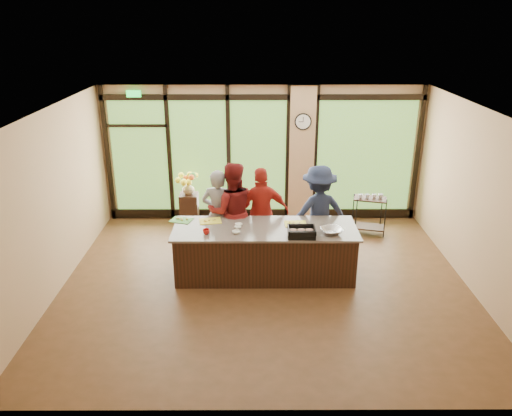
{
  "coord_description": "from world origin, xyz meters",
  "views": [
    {
      "loc": [
        -0.18,
        -7.64,
        4.41
      ],
      "look_at": [
        -0.16,
        0.4,
        1.25
      ],
      "focal_mm": 35.0,
      "sensor_mm": 36.0,
      "label": 1
    }
  ],
  "objects_px": {
    "roasting_pan": "(301,234)",
    "bar_cart": "(369,210)",
    "cook_right": "(318,212)",
    "flower_stand": "(189,211)",
    "island_base": "(265,252)",
    "cook_left": "(218,214)"
  },
  "relations": [
    {
      "from": "cook_left",
      "to": "flower_stand",
      "type": "xyz_separation_m",
      "value": [
        -0.74,
        1.38,
        -0.48
      ]
    },
    {
      "from": "roasting_pan",
      "to": "flower_stand",
      "type": "bearing_deg",
      "value": 134.08
    },
    {
      "from": "cook_right",
      "to": "bar_cart",
      "type": "bearing_deg",
      "value": -155.44
    },
    {
      "from": "cook_right",
      "to": "cook_left",
      "type": "bearing_deg",
      "value": -13.51
    },
    {
      "from": "island_base",
      "to": "flower_stand",
      "type": "bearing_deg",
      "value": 126.99
    },
    {
      "from": "cook_left",
      "to": "bar_cart",
      "type": "height_order",
      "value": "cook_left"
    },
    {
      "from": "island_base",
      "to": "flower_stand",
      "type": "distance_m",
      "value": 2.66
    },
    {
      "from": "cook_right",
      "to": "roasting_pan",
      "type": "relative_size",
      "value": 3.94
    },
    {
      "from": "island_base",
      "to": "cook_left",
      "type": "xyz_separation_m",
      "value": [
        -0.86,
        0.74,
        0.43
      ]
    },
    {
      "from": "roasting_pan",
      "to": "bar_cart",
      "type": "distance_m",
      "value": 2.69
    },
    {
      "from": "cook_right",
      "to": "flower_stand",
      "type": "bearing_deg",
      "value": -41.8
    },
    {
      "from": "island_base",
      "to": "bar_cart",
      "type": "bearing_deg",
      "value": 38.31
    },
    {
      "from": "cook_right",
      "to": "bar_cart",
      "type": "distance_m",
      "value": 1.59
    },
    {
      "from": "roasting_pan",
      "to": "island_base",
      "type": "bearing_deg",
      "value": 152.15
    },
    {
      "from": "cook_left",
      "to": "flower_stand",
      "type": "height_order",
      "value": "cook_left"
    },
    {
      "from": "cook_right",
      "to": "island_base",
      "type": "bearing_deg",
      "value": 22.66
    },
    {
      "from": "roasting_pan",
      "to": "bar_cart",
      "type": "bearing_deg",
      "value": 54.85
    },
    {
      "from": "island_base",
      "to": "bar_cart",
      "type": "height_order",
      "value": "bar_cart"
    },
    {
      "from": "roasting_pan",
      "to": "flower_stand",
      "type": "height_order",
      "value": "roasting_pan"
    },
    {
      "from": "island_base",
      "to": "bar_cart",
      "type": "relative_size",
      "value": 3.43
    },
    {
      "from": "cook_left",
      "to": "bar_cart",
      "type": "bearing_deg",
      "value": -151.03
    },
    {
      "from": "cook_left",
      "to": "flower_stand",
      "type": "distance_m",
      "value": 1.64
    }
  ]
}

